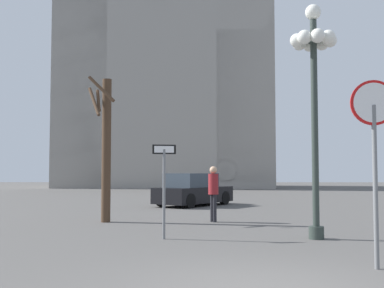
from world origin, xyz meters
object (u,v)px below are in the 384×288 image
object	(u,v)px
one_way_arrow_sign	(164,181)
pedestrian_walking	(213,188)
street_lamp	(314,72)
stop_sign	(374,136)
cathedral	(167,56)
parked_car_near_black	(193,191)
bare_tree	(106,146)

from	to	relation	value
one_way_arrow_sign	pedestrian_walking	xyz separation A→B (m)	(1.30, 3.73, -0.31)
street_lamp	pedestrian_walking	bearing A→B (deg)	122.21
stop_sign	cathedral	bearing A→B (deg)	98.95
parked_car_near_black	cathedral	bearing A→B (deg)	96.70
stop_sign	bare_tree	distance (m)	9.14
parked_car_near_black	bare_tree	bearing A→B (deg)	-111.17
stop_sign	bare_tree	size ratio (longest dim) A/B	0.68
stop_sign	pedestrian_walking	distance (m)	7.59
pedestrian_walking	one_way_arrow_sign	bearing A→B (deg)	-109.26
pedestrian_walking	street_lamp	bearing A→B (deg)	-57.79
one_way_arrow_sign	cathedral	bearing A→B (deg)	93.71
bare_tree	pedestrian_walking	distance (m)	3.68
street_lamp	pedestrian_walking	distance (m)	5.26
stop_sign	bare_tree	xyz separation A→B (m)	(-5.89, 7.00, 0.22)
cathedral	parked_car_near_black	world-z (taller)	cathedral
one_way_arrow_sign	street_lamp	bearing A→B (deg)	0.72
stop_sign	bare_tree	bearing A→B (deg)	130.07
bare_tree	parked_car_near_black	world-z (taller)	bare_tree
parked_car_near_black	street_lamp	bearing A→B (deg)	-74.01
bare_tree	parked_car_near_black	xyz separation A→B (m)	(2.71, 7.00, -1.72)
cathedral	bare_tree	world-z (taller)	cathedral
bare_tree	one_way_arrow_sign	bearing A→B (deg)	-59.69
stop_sign	one_way_arrow_sign	distance (m)	5.11
street_lamp	pedestrian_walking	world-z (taller)	street_lamp
one_way_arrow_sign	stop_sign	bearing A→B (deg)	-41.80
cathedral	street_lamp	world-z (taller)	cathedral
one_way_arrow_sign	bare_tree	bearing A→B (deg)	120.31
one_way_arrow_sign	street_lamp	xyz separation A→B (m)	(3.62, 0.05, 2.64)
street_lamp	parked_car_near_black	world-z (taller)	street_lamp
one_way_arrow_sign	pedestrian_walking	world-z (taller)	one_way_arrow_sign
one_way_arrow_sign	parked_car_near_black	world-z (taller)	one_way_arrow_sign
stop_sign	parked_car_near_black	world-z (taller)	stop_sign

